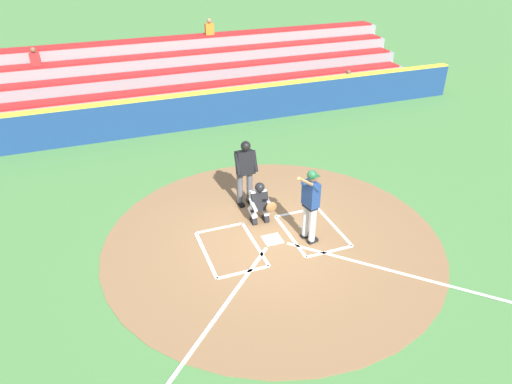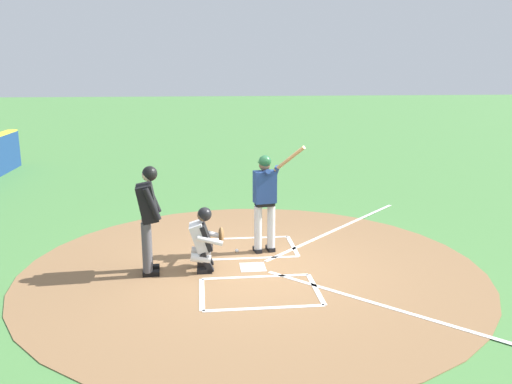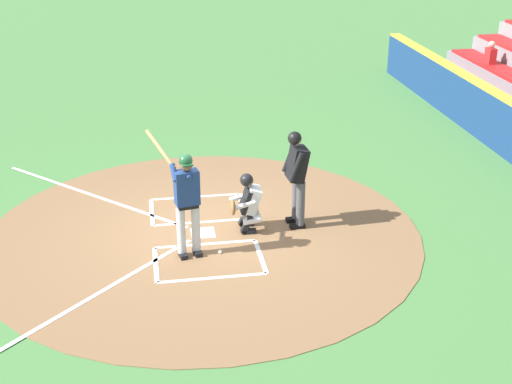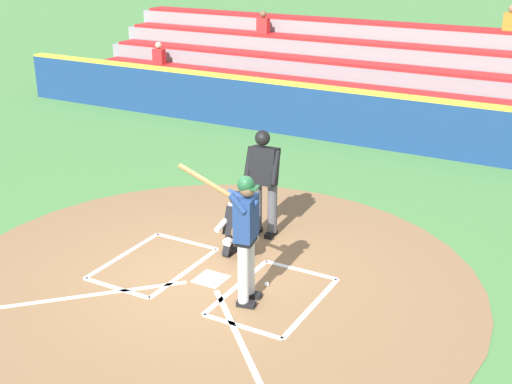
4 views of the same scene
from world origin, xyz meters
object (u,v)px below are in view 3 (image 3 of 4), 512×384
catcher (248,201)px  baseball (220,252)px  batter (186,197)px  plate_umpire (297,172)px

catcher → baseball: size_ratio=15.27×
catcher → baseball: catcher is taller
catcher → batter: bearing=124.0°
batter → plate_umpire: 2.24m
batter → catcher: batter is taller
batter → baseball: 1.19m
plate_umpire → baseball: plate_umpire is taller
catcher → plate_umpire: (0.06, -0.92, 0.49)m
plate_umpire → baseball: bearing=119.9°
batter → catcher: bearing=-56.0°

